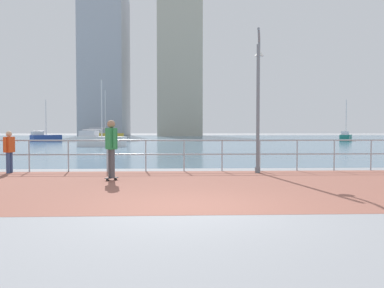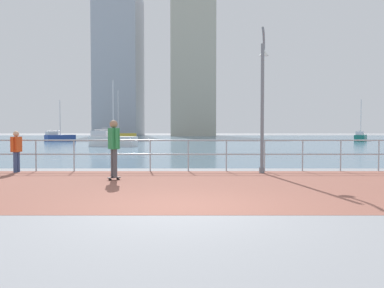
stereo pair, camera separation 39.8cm
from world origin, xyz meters
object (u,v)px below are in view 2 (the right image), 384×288
Objects in this scene: lamppost at (261,93)px; sailboat_white at (358,137)px; skateboarder at (112,144)px; sailboat_gray at (110,140)px; sailboat_yellow at (115,136)px; bystander at (14,148)px; sailboat_teal at (57,137)px.

sailboat_white is at bearing 61.82° from lamppost.
lamppost reaches higher than skateboarder.
sailboat_yellow is (-2.93, 17.36, 0.08)m from sailboat_gray.
skateboarder is 41.30m from sailboat_yellow.
sailboat_yellow is (-3.93, 38.39, -0.21)m from bystander.
bystander is at bearing -87.28° from sailboat_gray.
bystander is 0.27× the size of sailboat_teal.
lamppost is 9.01m from bystander.
sailboat_gray reaches higher than sailboat_white.
sailboat_teal reaches higher than bystander.
skateboarder is 0.27× the size of sailboat_yellow.
sailboat_white is (19.65, 36.67, -2.30)m from lamppost.
skateboarder is at bearing -68.74° from sailboat_teal.
sailboat_teal reaches higher than skateboarder.
sailboat_yellow reaches higher than sailboat_white.
sailboat_yellow reaches higher than lamppost.
sailboat_teal is at bearing 118.43° from lamppost.
sailboat_white is (28.44, 36.58, -0.33)m from bystander.
bystander is at bearing -84.16° from sailboat_yellow.
sailboat_gray is 0.87× the size of sailboat_yellow.
skateboarder is 42.17m from sailboat_teal.
lamppost is 0.94× the size of sailboat_teal.
skateboarder is 0.30× the size of sailboat_gray.
sailboat_gray reaches higher than sailboat_teal.
sailboat_gray is (-1.00, 21.03, -0.29)m from bystander.
sailboat_teal is 0.79× the size of sailboat_yellow.
skateboarder is at bearing -77.99° from sailboat_gray.
sailboat_gray is 1.10× the size of sailboat_teal.
sailboat_teal is (-10.36, 16.11, -0.05)m from sailboat_gray.
lamppost is 0.85× the size of sailboat_gray.
bystander is 46.34m from sailboat_white.
sailboat_teal is (-11.36, 37.14, -0.34)m from bystander.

